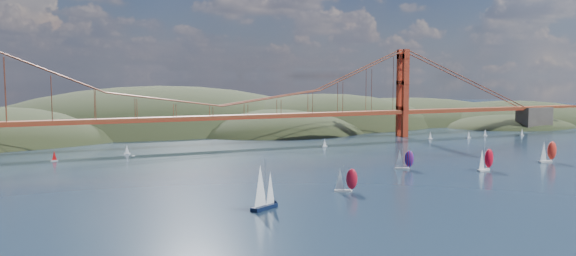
{
  "coord_description": "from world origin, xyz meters",
  "views": [
    {
      "loc": [
        -89.75,
        -115.86,
        38.24
      ],
      "look_at": [
        1.02,
        90.0,
        17.41
      ],
      "focal_mm": 35.0,
      "sensor_mm": 36.0,
      "label": 1
    }
  ],
  "objects_px": {
    "racer_0": "(346,179)",
    "racer_1": "(485,159)",
    "racer_2": "(548,151)",
    "sloop_navy": "(263,187)",
    "racer_rwb": "(404,159)"
  },
  "relations": [
    {
      "from": "racer_0",
      "to": "racer_1",
      "type": "xyz_separation_m",
      "value": [
        72.49,
        13.43,
        0.55
      ]
    },
    {
      "from": "racer_rwb",
      "to": "racer_1",
      "type": "bearing_deg",
      "value": -5.54
    },
    {
      "from": "racer_0",
      "to": "racer_1",
      "type": "bearing_deg",
      "value": 35.27
    },
    {
      "from": "sloop_navy",
      "to": "racer_rwb",
      "type": "distance_m",
      "value": 89.17
    },
    {
      "from": "racer_1",
      "to": "sloop_navy",
      "type": "bearing_deg",
      "value": -176.78
    },
    {
      "from": "sloop_navy",
      "to": "racer_1",
      "type": "relative_size",
      "value": 1.49
    },
    {
      "from": "racer_0",
      "to": "racer_2",
      "type": "relative_size",
      "value": 0.83
    },
    {
      "from": "racer_1",
      "to": "racer_rwb",
      "type": "xyz_separation_m",
      "value": [
        -27.9,
        16.39,
        -0.52
      ]
    },
    {
      "from": "racer_0",
      "to": "racer_2",
      "type": "distance_m",
      "value": 115.63
    },
    {
      "from": "sloop_navy",
      "to": "racer_2",
      "type": "relative_size",
      "value": 1.4
    },
    {
      "from": "sloop_navy",
      "to": "racer_1",
      "type": "xyz_separation_m",
      "value": [
        106.48,
        25.69,
        -1.82
      ]
    },
    {
      "from": "racer_0",
      "to": "racer_1",
      "type": "distance_m",
      "value": 73.73
    },
    {
      "from": "sloop_navy",
      "to": "racer_0",
      "type": "xyz_separation_m",
      "value": [
        33.99,
        12.26,
        -2.37
      ]
    },
    {
      "from": "sloop_navy",
      "to": "racer_2",
      "type": "bearing_deg",
      "value": -17.32
    },
    {
      "from": "racer_2",
      "to": "racer_rwb",
      "type": "height_order",
      "value": "racer_2"
    }
  ]
}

